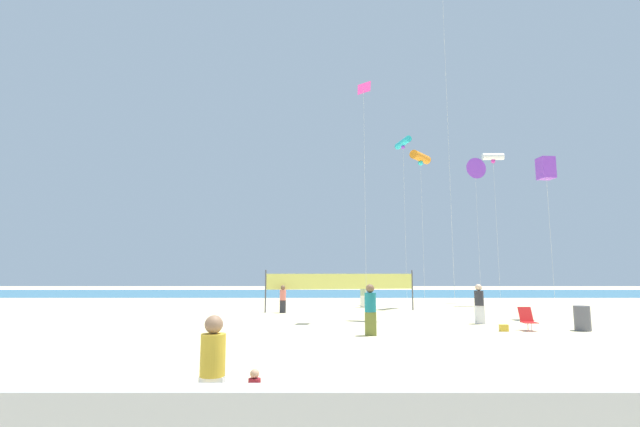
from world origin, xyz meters
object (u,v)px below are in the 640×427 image
object	(u,v)px
volleyball_net	(343,283)
beachgoer_coral_shirt	(285,298)
beachgoer_sage_shirt	(365,294)
beachgoer_teal_shirt	(372,308)
beach_handbag	(506,328)
folding_beach_chair	(530,318)
kite_orange_tube	(422,158)
kite_magenta_diamond	(365,89)
kite_white_tube	(495,157)
toddler_figure	(256,395)
kite_violet_delta	(477,169)
beachgoer_charcoal_shirt	(481,302)
kite_cyan_tube	(405,143)
mother_figure	(214,367)
kite_violet_box	(548,168)
trash_barrel	(585,318)

from	to	relation	value
volleyball_net	beachgoer_coral_shirt	bearing A→B (deg)	-162.27
beachgoer_sage_shirt	beachgoer_teal_shirt	world-z (taller)	beachgoer_teal_shirt
beach_handbag	volleyball_net	bearing A→B (deg)	122.67
folding_beach_chair	kite_orange_tube	distance (m)	14.80
beachgoer_coral_shirt	kite_magenta_diamond	world-z (taller)	kite_magenta_diamond
beachgoer_teal_shirt	kite_white_tube	xyz separation A→B (m)	(10.66, 14.77, 9.53)
beachgoer_teal_shirt	beach_handbag	bearing A→B (deg)	108.44
folding_beach_chair	kite_white_tube	world-z (taller)	kite_white_tube
beachgoer_teal_shirt	volleyball_net	bearing A→B (deg)	-170.63
toddler_figure	kite_violet_delta	bearing A→B (deg)	41.33
beachgoer_charcoal_shirt	beach_handbag	world-z (taller)	beachgoer_charcoal_shirt
toddler_figure	kite_cyan_tube	xyz separation A→B (m)	(7.10, 24.86, 11.31)
beachgoer_charcoal_shirt	kite_magenta_diamond	size ratio (longest dim) A/B	0.15
beachgoer_teal_shirt	kite_orange_tube	world-z (taller)	kite_orange_tube
beachgoer_coral_shirt	kite_magenta_diamond	distance (m)	12.12
mother_figure	kite_cyan_tube	distance (m)	28.31
beachgoer_charcoal_shirt	kite_orange_tube	world-z (taller)	kite_orange_tube
beachgoer_teal_shirt	folding_beach_chair	size ratio (longest dim) A/B	2.04
beachgoer_coral_shirt	kite_violet_delta	world-z (taller)	kite_violet_delta
beachgoer_charcoal_shirt	volleyball_net	size ratio (longest dim) A/B	0.20
kite_violet_box	kite_magenta_diamond	size ratio (longest dim) A/B	0.70
kite_cyan_tube	beachgoer_coral_shirt	bearing A→B (deg)	-142.52
beachgoer_charcoal_shirt	kite_violet_delta	bearing A→B (deg)	-139.89
trash_barrel	kite_cyan_tube	bearing A→B (deg)	106.12
beachgoer_coral_shirt	kite_violet_box	xyz separation A→B (m)	(13.73, -3.11, 6.74)
kite_violet_delta	kite_white_tube	bearing A→B (deg)	-83.72
beachgoer_sage_shirt	toddler_figure	bearing A→B (deg)	-143.96
kite_violet_box	kite_white_tube	distance (m)	9.30
volleyball_net	kite_white_tube	world-z (taller)	kite_white_tube
beachgoer_teal_shirt	kite_orange_tube	xyz separation A→B (m)	(4.94, 12.71, 8.95)
beach_handbag	kite_orange_tube	bearing A→B (deg)	91.47
beachgoer_coral_shirt	beachgoer_charcoal_shirt	bearing A→B (deg)	-176.83
beach_handbag	kite_orange_tube	size ratio (longest dim) A/B	0.03
toddler_figure	folding_beach_chair	distance (m)	14.15
beach_handbag	kite_orange_tube	world-z (taller)	kite_orange_tube
kite_orange_tube	kite_cyan_tube	distance (m)	3.32
kite_orange_tube	folding_beach_chair	bearing A→B (deg)	-83.21
beachgoer_teal_shirt	trash_barrel	bearing A→B (deg)	105.21
beachgoer_sage_shirt	kite_white_tube	distance (m)	13.74
trash_barrel	kite_violet_delta	size ratio (longest dim) A/B	0.09
kite_cyan_tube	mother_figure	bearing A→B (deg)	-107.15
beachgoer_charcoal_shirt	kite_orange_tube	distance (m)	12.73
toddler_figure	kite_violet_delta	size ratio (longest dim) A/B	0.07
beachgoer_teal_shirt	toddler_figure	bearing A→B (deg)	-10.20
kite_orange_tube	mother_figure	bearing A→B (deg)	-110.50
beach_handbag	kite_violet_delta	size ratio (longest dim) A/B	0.03
kite_violet_box	mother_figure	bearing A→B (deg)	-130.33
beach_handbag	kite_violet_delta	bearing A→B (deg)	72.78
beachgoer_coral_shirt	trash_barrel	distance (m)	14.56
folding_beach_chair	toddler_figure	bearing A→B (deg)	-115.46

